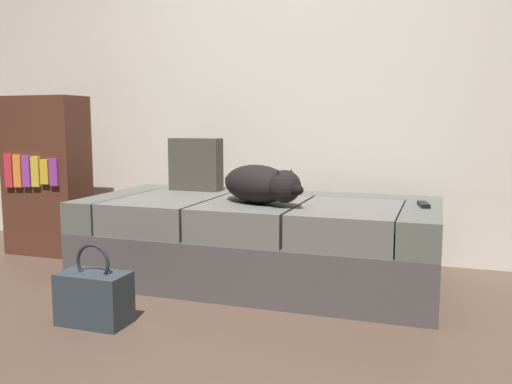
# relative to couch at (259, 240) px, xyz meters

# --- Properties ---
(ground_plane) EXTENTS (10.00, 10.00, 0.00)m
(ground_plane) POSITION_rel_couch_xyz_m (0.00, -1.11, -0.24)
(ground_plane) COLOR brown
(back_wall) EXTENTS (6.40, 0.10, 2.80)m
(back_wall) POSITION_rel_couch_xyz_m (0.00, 0.72, 1.16)
(back_wall) COLOR beige
(back_wall) RESTS_ON ground
(couch) EXTENTS (2.02, 0.95, 0.48)m
(couch) POSITION_rel_couch_xyz_m (0.00, 0.00, 0.00)
(couch) COLOR #494443
(couch) RESTS_ON ground
(dog_dark) EXTENTS (0.58, 0.46, 0.21)m
(dog_dark) POSITION_rel_couch_xyz_m (0.06, -0.14, 0.35)
(dog_dark) COLOR black
(dog_dark) RESTS_ON couch
(tv_remote) EXTENTS (0.07, 0.16, 0.02)m
(tv_remote) POSITION_rel_couch_xyz_m (0.91, 0.03, 0.25)
(tv_remote) COLOR black
(tv_remote) RESTS_ON couch
(throw_pillow) EXTENTS (0.34, 0.12, 0.34)m
(throw_pillow) POSITION_rel_couch_xyz_m (-0.53, 0.27, 0.41)
(throw_pillow) COLOR #413C32
(throw_pillow) RESTS_ON couch
(handbag) EXTENTS (0.32, 0.18, 0.38)m
(handbag) POSITION_rel_couch_xyz_m (-0.49, -0.91, -0.11)
(handbag) COLOR #2C353D
(handbag) RESTS_ON ground
(bookshelf) EXTENTS (0.56, 0.30, 1.10)m
(bookshelf) POSITION_rel_couch_xyz_m (-1.62, 0.16, 0.31)
(bookshelf) COLOR #502A1D
(bookshelf) RESTS_ON ground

